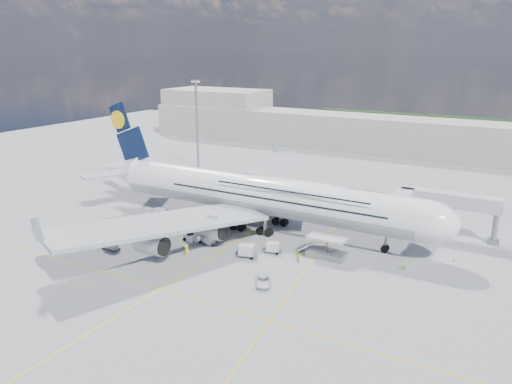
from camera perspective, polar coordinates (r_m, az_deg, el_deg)
The scene contains 31 objects.
ground at distance 90.66m, azimuth -2.73°, elevation -5.98°, with size 300.00×300.00×0.00m, color gray.
taxi_line_main at distance 90.66m, azimuth -2.73°, elevation -5.97°, with size 0.25×220.00×0.01m, color #DEB50B.
taxi_line_cross at distance 76.04m, azimuth -10.91°, elevation -10.82°, with size 120.00×0.25×0.01m, color #DEB50B.
taxi_line_diag at distance 93.13m, azimuth 7.95°, elevation -5.50°, with size 0.25×100.00×0.01m, color #DEB50B.
airliner at distance 96.41m, azimuth 0.51°, elevation -0.27°, with size 77.26×79.15×23.71m.
jet_bridge at distance 97.01m, azimuth 19.24°, elevation -1.11°, with size 18.80×12.10×8.50m.
cargo_loader at distance 85.58m, azimuth 7.96°, elevation -6.60°, with size 8.53×3.20×3.67m.
light_mast at distance 145.27m, azimuth -6.77°, elevation 7.75°, with size 3.00×0.70×25.50m.
terminal at distance 174.20m, azimuth 14.20°, elevation 6.36°, with size 180.00×16.00×12.00m, color #B2AD9E.
hangar at distance 207.55m, azimuth -4.48°, elevation 9.14°, with size 40.00×22.00×18.00m, color #B2AD9E.
dolly_row_a at distance 102.28m, azimuth -12.15°, elevation -3.50°, with size 3.71×2.74×0.49m.
dolly_row_b at distance 91.71m, azimuth -16.27°, elevation -5.64°, with size 3.27×1.83×2.03m.
dolly_row_c at distance 90.78m, azimuth -5.54°, elevation -5.24°, with size 3.74×2.92×2.10m.
dolly_back at distance 106.21m, azimuth -11.03°, elevation -2.33°, with size 3.01×1.70×1.86m.
dolly_nose_far at distance 84.92m, azimuth -1.08°, elevation -6.70°, with size 3.70×2.57×2.13m.
dolly_nose_near at distance 86.73m, azimuth 1.91°, elevation -6.33°, with size 3.15×2.24×1.80m.
baggage_tug at distance 92.54m, azimuth -7.54°, elevation -5.15°, with size 2.85×1.86×1.64m.
catering_truck_inner at distance 119.65m, azimuth 0.77°, elevation 0.65°, with size 7.92×3.70×4.58m.
catering_truck_outer at distance 132.15m, azimuth 0.64°, elevation 1.93°, with size 6.35×3.39×3.60m.
service_van at distance 75.72m, azimuth 0.82°, elevation -10.11°, with size 2.05×4.45×1.24m, color white.
crew_nose at distance 83.56m, azimuth 16.58°, elevation -8.09°, with size 0.56×0.36×1.52m, color #9AE818.
crew_loader at distance 83.26m, azimuth 4.77°, elevation -7.35°, with size 0.97×0.75×1.99m, color #A3ED18.
crew_wing at distance 99.88m, azimuth -7.85°, elevation -3.42°, with size 1.08×0.45×1.85m, color #B0E818.
crew_van at distance 89.45m, azimuth 8.07°, elevation -5.92°, with size 0.73×0.48×1.50m, color #E5FF1A.
crew_tug at distance 86.03m, azimuth -7.95°, elevation -6.67°, with size 1.28×0.74×1.98m, color #EFFF1A.
cone_nose at distance 89.63m, azimuth 21.68°, elevation -7.23°, with size 0.48×0.48×0.61m.
cone_wing_left_inner at distance 109.08m, azimuth -0.07°, elevation -1.92°, with size 0.48×0.48×0.62m.
cone_wing_left_outer at distance 118.76m, azimuth 2.84°, elevation -0.44°, with size 0.44×0.44×0.55m.
cone_wing_right_inner at distance 94.23m, azimuth -2.30°, elevation -4.93°, with size 0.41×0.41×0.52m.
cone_wing_right_outer at distance 88.73m, azimuth -11.15°, elevation -6.59°, with size 0.46×0.46×0.59m.
cone_tail at distance 113.91m, azimuth -15.46°, elevation -1.75°, with size 0.44×0.44×0.56m.
Camera 1 is at (45.03, -70.92, 34.09)m, focal length 35.00 mm.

